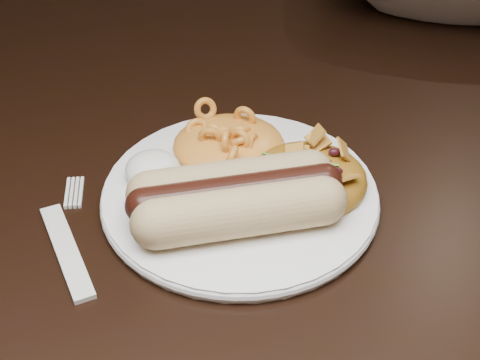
{
  "coord_description": "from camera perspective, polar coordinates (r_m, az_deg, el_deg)",
  "views": [
    {
      "loc": [
        -0.0,
        -0.57,
        1.12
      ],
      "look_at": [
        0.04,
        -0.15,
        0.77
      ],
      "focal_mm": 55.0,
      "sensor_mm": 36.0,
      "label": 1
    }
  ],
  "objects": [
    {
      "name": "plate",
      "position": [
        0.56,
        -0.0,
        -1.23
      ],
      "size": [
        0.27,
        0.27,
        0.01
      ],
      "primitive_type": "cylinder",
      "rotation": [
        0.0,
        0.0,
        -0.42
      ],
      "color": "white",
      "rests_on": "table"
    },
    {
      "name": "table",
      "position": [
        0.73,
        -4.31,
        0.05
      ],
      "size": [
        1.6,
        0.9,
        0.75
      ],
      "color": "black",
      "rests_on": "floor"
    },
    {
      "name": "fork",
      "position": [
        0.53,
        -13.3,
        -5.38
      ],
      "size": [
        0.07,
        0.15,
        0.0
      ],
      "primitive_type": "cube",
      "rotation": [
        0.0,
        0.0,
        0.33
      ],
      "color": "silver",
      "rests_on": "table"
    },
    {
      "name": "sour_cream",
      "position": [
        0.56,
        -6.81,
        1.16
      ],
      "size": [
        0.06,
        0.06,
        0.03
      ],
      "primitive_type": "ellipsoid",
      "rotation": [
        0.0,
        0.0,
        0.4
      ],
      "color": "white",
      "rests_on": "plate"
    },
    {
      "name": "mac_and_cheese",
      "position": [
        0.59,
        -0.89,
        3.79
      ],
      "size": [
        0.1,
        0.09,
        0.03
      ],
      "primitive_type": "ellipsoid",
      "rotation": [
        0.0,
        0.0,
        0.16
      ],
      "color": "orange",
      "rests_on": "plate"
    },
    {
      "name": "hotdog",
      "position": [
        0.52,
        -0.32,
        -1.31
      ],
      "size": [
        0.13,
        0.08,
        0.04
      ],
      "rotation": [
        0.0,
        0.0,
        0.11
      ],
      "color": "#D1BD80",
      "rests_on": "plate"
    },
    {
      "name": "taco_salad",
      "position": [
        0.55,
        5.29,
        0.79
      ],
      "size": [
        0.09,
        0.09,
        0.04
      ],
      "rotation": [
        0.0,
        0.0,
        -0.22
      ],
      "color": "#D2410A",
      "rests_on": "plate"
    }
  ]
}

